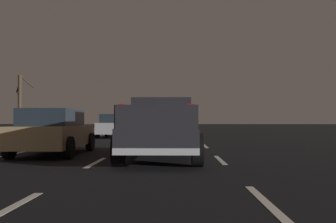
# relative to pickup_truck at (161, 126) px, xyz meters

# --- Properties ---
(ground) EXTENTS (144.00, 144.00, 0.00)m
(ground) POSITION_rel_pickup_truck_xyz_m (15.97, -0.00, -0.98)
(ground) COLOR black
(sidewalk_shoulder) EXTENTS (108.00, 4.00, 0.12)m
(sidewalk_shoulder) POSITION_rel_pickup_truck_xyz_m (15.97, 7.45, -0.92)
(sidewalk_shoulder) COLOR slate
(sidewalk_shoulder) RESTS_ON ground
(grass_verge) EXTENTS (108.00, 6.00, 0.01)m
(grass_verge) POSITION_rel_pickup_truck_xyz_m (15.97, 12.45, -0.98)
(grass_verge) COLOR #1E3819
(grass_verge) RESTS_ON ground
(lane_markings) EXTENTS (108.28, 7.04, 0.01)m
(lane_markings) POSITION_rel_pickup_truck_xyz_m (19.62, 3.03, -0.98)
(lane_markings) COLOR silver
(lane_markings) RESTS_ON ground
(pickup_truck) EXTENTS (5.42, 2.29, 1.87)m
(pickup_truck) POSITION_rel_pickup_truck_xyz_m (0.00, 0.00, 0.00)
(pickup_truck) COLOR #232328
(pickup_truck) RESTS_ON ground
(sedan_silver) EXTENTS (4.43, 2.07, 1.54)m
(sedan_silver) POSITION_rel_pickup_truck_xyz_m (13.33, 3.56, -0.20)
(sedan_silver) COLOR #B2B5BA
(sedan_silver) RESTS_ON ground
(sedan_red) EXTENTS (4.43, 2.06, 1.54)m
(sedan_red) POSITION_rel_pickup_truck_xyz_m (27.08, 0.01, -0.20)
(sedan_red) COLOR maroon
(sedan_red) RESTS_ON ground
(sedan_tan) EXTENTS (4.43, 2.07, 1.54)m
(sedan_tan) POSITION_rel_pickup_truck_xyz_m (1.32, 3.70, -0.20)
(sedan_tan) COLOR #9E845B
(sedan_tan) RESTS_ON ground
(bare_tree_far) EXTENTS (0.73, 1.57, 4.67)m
(bare_tree_far) POSITION_rel_pickup_truck_xyz_m (17.61, 11.80, 1.49)
(bare_tree_far) COLOR #423323
(bare_tree_far) RESTS_ON ground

